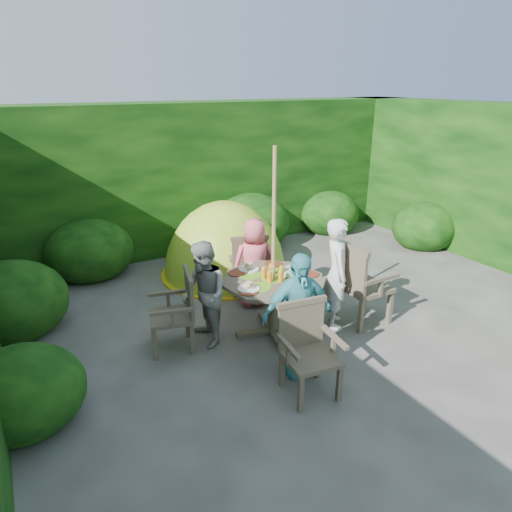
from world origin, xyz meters
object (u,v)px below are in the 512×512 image
child_right (337,274)px  child_left (204,295)px  garden_chair_left (177,310)px  garden_chair_front (307,348)px  garden_chair_right (359,282)px  dome_tent (226,273)px  parasol_pole (274,246)px  child_back (254,263)px  patio_table (273,288)px  garden_chair_back (248,264)px  child_front (297,315)px

child_right → child_left: 1.60m
garden_chair_left → garden_chair_front: (0.81, -1.33, 0.00)m
garden_chair_right → dome_tent: bearing=18.8°
parasol_pole → child_back: (0.19, 0.78, -0.50)m
child_right → child_back: bearing=60.9°
patio_table → garden_chair_back: 1.11m
child_left → child_back: size_ratio=1.02×
child_right → child_front: 1.13m
garden_chair_left → patio_table: bearing=90.0°
child_right → dome_tent: size_ratio=0.59×
patio_table → garden_chair_right: bearing=-14.7°
garden_chair_back → dome_tent: bearing=-75.1°
patio_table → child_left: bearing=166.5°
child_right → child_left: child_right is taller
child_back → dome_tent: child_back is taller
garden_chair_front → child_front: size_ratio=0.66×
garden_chair_back → dome_tent: 0.96m
garden_chair_left → child_right: 1.92m
parasol_pole → child_left: (-0.78, 0.19, -0.49)m
parasol_pole → garden_chair_front: (-0.27, -1.07, -0.64)m
dome_tent → garden_chair_left: bearing=-137.7°
child_left → child_back: 1.13m
garden_chair_left → child_left: bearing=90.0°
patio_table → garden_chair_right: 1.09m
garden_chair_back → dome_tent: (0.05, 0.84, -0.46)m
patio_table → garden_chair_left: 1.12m
dome_tent → child_right: bearing=-85.3°
garden_chair_back → garden_chair_front: 2.21m
garden_chair_right → child_front: size_ratio=0.77×
garden_chair_right → dome_tent: size_ratio=0.44×
child_left → garden_chair_front: bearing=25.1°
child_left → child_back: (0.97, 0.59, -0.01)m
garden_chair_back → child_right: size_ratio=0.64×
child_right → child_front: child_right is taller
child_left → parasol_pole: bearing=79.4°
parasol_pole → garden_chair_back: (0.25, 1.07, -0.64)m
patio_table → garden_chair_left: (-1.08, 0.26, -0.13)m
parasol_pole → dome_tent: 2.23m
parasol_pole → child_front: bearing=-103.5°
garden_chair_front → dome_tent: (0.57, 2.99, -0.46)m
patio_table → garden_chair_right: garden_chair_right is taller
patio_table → garden_chair_front: bearing=-104.2°
child_front → dome_tent: 2.82m
garden_chair_back → garden_chair_front: bearing=95.0°
patio_table → parasol_pole: (-0.00, 0.00, 0.51)m
garden_chair_right → garden_chair_left: size_ratio=1.16×
garden_chair_front → child_front: (0.08, 0.29, 0.19)m
garden_chair_back → child_left: size_ratio=0.72×
garden_chair_right → garden_chair_left: garden_chair_right is taller
patio_table → child_front: (-0.19, -0.78, 0.06)m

